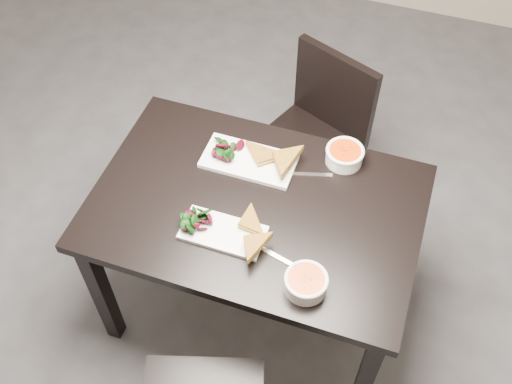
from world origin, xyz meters
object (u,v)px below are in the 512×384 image
table (256,220)px  soup_bowl_near (306,282)px  plate_near (223,233)px  soup_bowl_far (345,155)px  plate_far (249,161)px  chair_far (317,130)px

table → soup_bowl_near: soup_bowl_near is taller
soup_bowl_near → plate_near: bearing=161.2°
table → soup_bowl_far: bearing=50.6°
table → plate_far: (-0.09, 0.18, 0.11)m
soup_bowl_near → soup_bowl_far: soup_bowl_far is taller
plate_near → plate_far: size_ratio=0.82×
plate_near → soup_bowl_near: size_ratio=2.03×
table → plate_near: plate_near is taller
soup_bowl_far → table: bearing=-129.4°
plate_near → soup_bowl_near: (0.33, -0.11, 0.03)m
table → plate_near: 0.21m
chair_far → plate_near: (-0.13, -0.85, 0.27)m
chair_far → table: bearing=-72.5°
chair_far → soup_bowl_near: size_ratio=5.86×
table → soup_bowl_near: bearing=-46.0°
table → plate_far: 0.23m
chair_far → plate_far: bearing=-84.1°
table → soup_bowl_near: (0.27, -0.28, 0.14)m
chair_far → plate_far: 0.60m
plate_near → soup_bowl_far: size_ratio=1.99×
chair_far → plate_near: chair_far is taller
table → chair_far: (0.06, 0.69, -0.17)m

